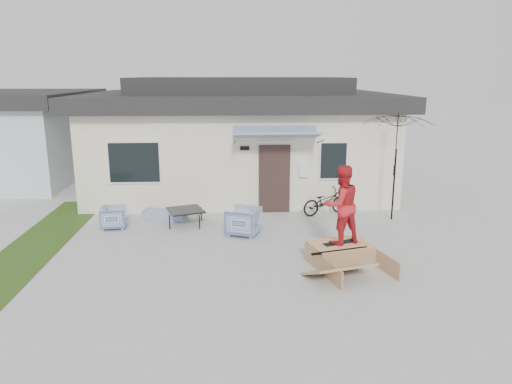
{
  "coord_description": "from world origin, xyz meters",
  "views": [
    {
      "loc": [
        -0.31,
        -9.78,
        4.16
      ],
      "look_at": [
        0.3,
        1.8,
        1.3
      ],
      "focal_mm": 33.61,
      "sensor_mm": 36.0,
      "label": 1
    }
  ],
  "objects_px": {
    "bicycle": "(325,199)",
    "patio_umbrella": "(395,161)",
    "loveseat": "(165,211)",
    "skateboard": "(340,242)",
    "skate_ramp": "(340,253)",
    "skater": "(341,203)",
    "armchair_left": "(114,216)",
    "coffee_table": "(186,217)",
    "armchair_right": "(243,220)"
  },
  "relations": [
    {
      "from": "skater",
      "to": "armchair_left",
      "type": "bearing_deg",
      "value": -45.09
    },
    {
      "from": "skate_ramp",
      "to": "skateboard",
      "type": "bearing_deg",
      "value": 90.0
    },
    {
      "from": "patio_umbrella",
      "to": "loveseat",
      "type": "bearing_deg",
      "value": 177.06
    },
    {
      "from": "armchair_right",
      "to": "skateboard",
      "type": "height_order",
      "value": "armchair_right"
    },
    {
      "from": "loveseat",
      "to": "coffee_table",
      "type": "height_order",
      "value": "loveseat"
    },
    {
      "from": "bicycle",
      "to": "skateboard",
      "type": "relative_size",
      "value": 1.9
    },
    {
      "from": "armchair_left",
      "to": "patio_umbrella",
      "type": "bearing_deg",
      "value": -93.89
    },
    {
      "from": "patio_umbrella",
      "to": "armchair_right",
      "type": "bearing_deg",
      "value": -165.28
    },
    {
      "from": "armchair_right",
      "to": "bicycle",
      "type": "relative_size",
      "value": 0.53
    },
    {
      "from": "armchair_left",
      "to": "skate_ramp",
      "type": "height_order",
      "value": "armchair_left"
    },
    {
      "from": "patio_umbrella",
      "to": "skater",
      "type": "xyz_separation_m",
      "value": [
        -2.27,
        -3.17,
        -0.37
      ]
    },
    {
      "from": "armchair_left",
      "to": "coffee_table",
      "type": "bearing_deg",
      "value": -90.99
    },
    {
      "from": "armchair_right",
      "to": "patio_umbrella",
      "type": "xyz_separation_m",
      "value": [
        4.4,
        1.16,
        1.34
      ]
    },
    {
      "from": "skater",
      "to": "loveseat",
      "type": "bearing_deg",
      "value": -57.87
    },
    {
      "from": "coffee_table",
      "to": "skateboard",
      "type": "height_order",
      "value": "skateboard"
    },
    {
      "from": "armchair_left",
      "to": "armchair_right",
      "type": "height_order",
      "value": "armchair_right"
    },
    {
      "from": "armchair_left",
      "to": "coffee_table",
      "type": "relative_size",
      "value": 0.74
    },
    {
      "from": "skateboard",
      "to": "skate_ramp",
      "type": "bearing_deg",
      "value": -95.99
    },
    {
      "from": "armchair_right",
      "to": "armchair_left",
      "type": "bearing_deg",
      "value": -80.54
    },
    {
      "from": "armchair_left",
      "to": "armchair_right",
      "type": "distance_m",
      "value": 3.65
    },
    {
      "from": "loveseat",
      "to": "armchair_right",
      "type": "bearing_deg",
      "value": 161.62
    },
    {
      "from": "skateboard",
      "to": "skater",
      "type": "height_order",
      "value": "skater"
    },
    {
      "from": "bicycle",
      "to": "skateboard",
      "type": "xyz_separation_m",
      "value": [
        -0.41,
        -3.79,
        -0.02
      ]
    },
    {
      "from": "loveseat",
      "to": "skater",
      "type": "distance_m",
      "value": 5.74
    },
    {
      "from": "bicycle",
      "to": "skater",
      "type": "xyz_separation_m",
      "value": [
        -0.41,
        -3.79,
        0.89
      ]
    },
    {
      "from": "bicycle",
      "to": "skateboard",
      "type": "distance_m",
      "value": 3.81
    },
    {
      "from": "skate_ramp",
      "to": "armchair_left",
      "type": "bearing_deg",
      "value": 138.18
    },
    {
      "from": "patio_umbrella",
      "to": "skateboard",
      "type": "xyz_separation_m",
      "value": [
        -2.27,
        -3.17,
        -1.28
      ]
    },
    {
      "from": "loveseat",
      "to": "armchair_left",
      "type": "xyz_separation_m",
      "value": [
        -1.3,
        -0.75,
        0.09
      ]
    },
    {
      "from": "skate_ramp",
      "to": "bicycle",
      "type": "bearing_deg",
      "value": 68.44
    },
    {
      "from": "skate_ramp",
      "to": "armchair_right",
      "type": "bearing_deg",
      "value": 120.47
    },
    {
      "from": "bicycle",
      "to": "patio_umbrella",
      "type": "distance_m",
      "value": 2.33
    },
    {
      "from": "armchair_right",
      "to": "skateboard",
      "type": "relative_size",
      "value": 1.02
    },
    {
      "from": "skate_ramp",
      "to": "patio_umbrella",
      "type": "bearing_deg",
      "value": 39.23
    },
    {
      "from": "coffee_table",
      "to": "skateboard",
      "type": "distance_m",
      "value": 4.77
    },
    {
      "from": "skateboard",
      "to": "bicycle",
      "type": "bearing_deg",
      "value": 62.2
    },
    {
      "from": "armchair_left",
      "to": "bicycle",
      "type": "relative_size",
      "value": 0.44
    },
    {
      "from": "armchair_right",
      "to": "coffee_table",
      "type": "bearing_deg",
      "value": -99.32
    },
    {
      "from": "bicycle",
      "to": "patio_umbrella",
      "type": "bearing_deg",
      "value": -130.74
    },
    {
      "from": "loveseat",
      "to": "coffee_table",
      "type": "xyz_separation_m",
      "value": [
        0.66,
        -0.55,
        -0.03
      ]
    },
    {
      "from": "loveseat",
      "to": "armchair_right",
      "type": "xyz_separation_m",
      "value": [
        2.27,
        -1.5,
        0.16
      ]
    },
    {
      "from": "armchair_left",
      "to": "patio_umbrella",
      "type": "xyz_separation_m",
      "value": [
        7.97,
        0.41,
        1.41
      ]
    },
    {
      "from": "coffee_table",
      "to": "patio_umbrella",
      "type": "distance_m",
      "value": 6.2
    },
    {
      "from": "armchair_left",
      "to": "skate_ramp",
      "type": "bearing_deg",
      "value": -122.99
    },
    {
      "from": "coffee_table",
      "to": "skater",
      "type": "bearing_deg",
      "value": -38.45
    },
    {
      "from": "armchair_left",
      "to": "coffee_table",
      "type": "xyz_separation_m",
      "value": [
        1.97,
        0.2,
        -0.11
      ]
    },
    {
      "from": "armchair_left",
      "to": "bicycle",
      "type": "distance_m",
      "value": 6.19
    },
    {
      "from": "loveseat",
      "to": "skateboard",
      "type": "relative_size",
      "value": 1.59
    },
    {
      "from": "patio_umbrella",
      "to": "bicycle",
      "type": "bearing_deg",
      "value": 161.77
    },
    {
      "from": "coffee_table",
      "to": "patio_umbrella",
      "type": "bearing_deg",
      "value": 1.99
    }
  ]
}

